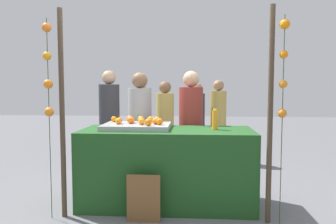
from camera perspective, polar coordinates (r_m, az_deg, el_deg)
The scene contains 30 objects.
ground_plane at distance 4.29m, azimuth -0.15°, elevation -15.41°, with size 24.00×24.00×0.00m, color slate.
stall_counter at distance 4.16m, azimuth -0.15°, elevation -9.35°, with size 2.08×0.86×0.93m, color #1E4C1E.
orange_tray at distance 4.16m, azimuth -5.32°, elevation -2.42°, with size 0.81×0.63×0.06m, color #9EA0A5.
orange_0 at distance 4.33m, azimuth -6.50°, elevation -1.18°, with size 0.09×0.09×0.09m, color orange.
orange_1 at distance 4.26m, azimuth -6.23°, elevation -1.34°, with size 0.08×0.08×0.08m, color orange.
orange_2 at distance 4.22m, azimuth -8.29°, elevation -1.42°, with size 0.07×0.07×0.07m, color orange.
orange_3 at distance 4.41m, azimuth -9.20°, elevation -1.19°, with size 0.07×0.07×0.07m, color orange.
orange_4 at distance 4.04m, azimuth -4.51°, elevation -1.61°, with size 0.08×0.08×0.08m, color orange.
orange_5 at distance 4.18m, azimuth -4.57°, elevation -1.35°, with size 0.09×0.09×0.09m, color orange.
orange_6 at distance 4.13m, azimuth -8.44°, elevation -1.56°, with size 0.07×0.07×0.07m, color orange.
orange_7 at distance 4.29m, azimuth -3.02°, elevation -1.26°, with size 0.08×0.08×0.08m, color orange.
orange_8 at distance 4.28m, azimuth -4.68°, elevation -1.25°, with size 0.08×0.08×0.08m, color orange.
orange_9 at distance 4.30m, azimuth -1.78°, elevation -1.29°, with size 0.07×0.07×0.07m, color orange.
orange_10 at distance 4.02m, azimuth -1.42°, elevation -1.63°, with size 0.08×0.08×0.08m, color orange.
orange_11 at distance 4.08m, azimuth -2.17°, elevation -1.56°, with size 0.08×0.08×0.08m, color orange.
orange_12 at distance 4.18m, azimuth -6.39°, elevation -1.40°, with size 0.08×0.08×0.08m, color orange.
orange_13 at distance 3.92m, azimuth -3.36°, elevation -1.75°, with size 0.09×0.09×0.09m, color orange.
juice_bottle at distance 4.09m, azimuth 7.99°, elevation -1.30°, with size 0.07×0.07×0.25m.
chalkboard_sign at distance 3.71m, azimuth -4.18°, elevation -14.54°, with size 0.36×0.03×0.53m.
vendor_left at distance 4.78m, azimuth -4.78°, elevation -3.88°, with size 0.33×0.33×1.65m.
vendor_right at distance 4.73m, azimuth 3.90°, elevation -3.86°, with size 0.33×0.33×1.67m.
crowd_person_0 at distance 6.74m, azimuth -4.63°, elevation -1.88°, with size 0.31×0.31×1.54m.
crowd_person_1 at distance 6.60m, azimuth 8.51°, elevation -1.91°, with size 0.32×0.32×1.57m.
crowd_person_2 at distance 6.50m, azimuth 4.91°, elevation -2.20°, with size 0.30×0.30×1.52m.
crowd_person_3 at distance 5.85m, azimuth -0.51°, elevation -2.82°, with size 0.31×0.31×1.54m.
crowd_person_4 at distance 5.74m, azimuth -9.93°, elevation -2.20°, with size 0.34×0.34×1.72m.
canopy_post_left at distance 3.84m, azimuth -17.56°, elevation -0.42°, with size 0.06×0.06×2.29m, color #473828.
canopy_post_right at distance 3.66m, azimuth 16.99°, elevation -0.64°, with size 0.06×0.06×2.29m, color #473828.
garland_strand_left at distance 3.83m, azimuth -19.77°, elevation 6.23°, with size 0.11×0.11×2.18m.
garland_strand_right at distance 3.62m, azimuth 19.06°, elevation 7.13°, with size 0.10×0.10×2.18m.
Camera 1 is at (0.30, -4.03, 1.46)m, focal length 35.82 mm.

